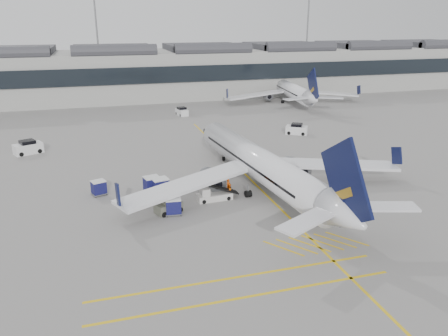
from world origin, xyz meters
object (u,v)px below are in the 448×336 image
object	(u,v)px
belt_loader	(213,195)
airliner_main	(261,165)
baggage_cart_a	(160,186)
ramp_agent_a	(228,187)
pushback_tug	(168,207)
ramp_agent_b	(229,191)

from	to	relation	value
belt_loader	airliner_main	bearing A→B (deg)	11.76
baggage_cart_a	ramp_agent_a	size ratio (longest dim) A/B	1.14
belt_loader	pushback_tug	xyz separation A→B (m)	(-5.11, -1.87, 0.09)
pushback_tug	airliner_main	bearing A→B (deg)	-4.11
belt_loader	baggage_cart_a	bearing A→B (deg)	147.66
airliner_main	baggage_cart_a	size ratio (longest dim) A/B	17.51
ramp_agent_b	baggage_cart_a	bearing A→B (deg)	-57.17
belt_loader	pushback_tug	size ratio (longest dim) A/B	1.55
ramp_agent_a	pushback_tug	distance (m)	7.59
ramp_agent_a	ramp_agent_b	size ratio (longest dim) A/B	1.17
ramp_agent_a	ramp_agent_b	bearing A→B (deg)	-143.84
belt_loader	pushback_tug	bearing A→B (deg)	-162.95
ramp_agent_a	ramp_agent_b	world-z (taller)	ramp_agent_a
ramp_agent_b	pushback_tug	bearing A→B (deg)	-19.11
belt_loader	pushback_tug	distance (m)	5.45
airliner_main	baggage_cart_a	world-z (taller)	airliner_main
airliner_main	ramp_agent_b	bearing A→B (deg)	-165.98
ramp_agent_a	baggage_cart_a	bearing A→B (deg)	123.13
airliner_main	ramp_agent_a	bearing A→B (deg)	-176.36
airliner_main	ramp_agent_b	world-z (taller)	airliner_main
baggage_cart_a	pushback_tug	distance (m)	4.79
ramp_agent_a	belt_loader	bearing A→B (deg)	164.39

